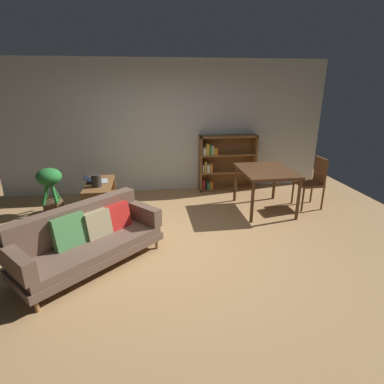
# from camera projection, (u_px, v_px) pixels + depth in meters

# --- Properties ---
(ground_plane) EXTENTS (8.16, 8.16, 0.00)m
(ground_plane) POSITION_uv_depth(u_px,v_px,m) (182.00, 250.00, 4.37)
(ground_plane) COLOR tan
(back_wall_panel) EXTENTS (6.80, 0.10, 2.70)m
(back_wall_panel) POSITION_uv_depth(u_px,v_px,m) (166.00, 128.00, 6.43)
(back_wall_panel) COLOR silver
(back_wall_panel) RESTS_ON ground_plane
(fabric_couch) EXTENTS (1.87, 1.76, 0.77)m
(fabric_couch) POSITION_uv_depth(u_px,v_px,m) (87.00, 237.00, 3.92)
(fabric_couch) COLOR olive
(fabric_couch) RESTS_ON ground_plane
(media_console) EXTENTS (0.45, 1.02, 0.59)m
(media_console) POSITION_uv_depth(u_px,v_px,m) (101.00, 199.00, 5.43)
(media_console) COLOR brown
(media_console) RESTS_ON ground_plane
(open_laptop) EXTENTS (0.43, 0.33, 0.11)m
(open_laptop) POSITION_uv_depth(u_px,v_px,m) (97.00, 181.00, 5.39)
(open_laptop) COLOR silver
(open_laptop) RESTS_ON media_console
(desk_speaker) EXTENTS (0.17, 0.17, 0.21)m
(desk_speaker) POSITION_uv_depth(u_px,v_px,m) (96.00, 180.00, 5.13)
(desk_speaker) COLOR #2D2823
(desk_speaker) RESTS_ON media_console
(potted_floor_plant) EXTENTS (0.43, 0.43, 0.83)m
(potted_floor_plant) POSITION_uv_depth(u_px,v_px,m) (50.00, 187.00, 5.45)
(potted_floor_plant) COLOR brown
(potted_floor_plant) RESTS_ON ground_plane
(dining_table) EXTENTS (0.91, 1.12, 0.77)m
(dining_table) POSITION_uv_depth(u_px,v_px,m) (266.00, 174.00, 5.53)
(dining_table) COLOR #56351E
(dining_table) RESTS_ON ground_plane
(dining_chair_near) EXTENTS (0.44, 0.43, 0.94)m
(dining_chair_near) POSITION_uv_depth(u_px,v_px,m) (313.00, 180.00, 5.73)
(dining_chair_near) COLOR brown
(dining_chair_near) RESTS_ON ground_plane
(bookshelf) EXTENTS (1.23, 0.29, 1.19)m
(bookshelf) POSITION_uv_depth(u_px,v_px,m) (224.00, 163.00, 6.70)
(bookshelf) COLOR brown
(bookshelf) RESTS_ON ground_plane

